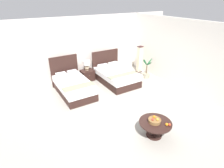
{
  "coord_description": "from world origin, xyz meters",
  "views": [
    {
      "loc": [
        -3.12,
        -4.55,
        3.58
      ],
      "look_at": [
        0.0,
        0.53,
        0.69
      ],
      "focal_mm": 29.36,
      "sensor_mm": 36.0,
      "label": 1
    }
  ],
  "objects": [
    {
      "name": "coffee_table",
      "position": [
        0.01,
        -1.73,
        0.35
      ],
      "size": [
        0.9,
        0.9,
        0.46
      ],
      "color": "#301C18",
      "rests_on": "ground"
    },
    {
      "name": "potted_palm",
      "position": [
        2.54,
        1.51,
        0.23
      ],
      "size": [
        0.63,
        0.56,
        0.94
      ],
      "color": "#9F9881",
      "rests_on": "ground"
    },
    {
      "name": "bed_near_window",
      "position": [
        -1.01,
        1.84,
        0.32
      ],
      "size": [
        1.19,
        2.1,
        1.32
      ],
      "color": "#301C18",
      "rests_on": "ground"
    },
    {
      "name": "table_lamp",
      "position": [
        0.01,
        2.73,
        0.77
      ],
      "size": [
        0.33,
        0.33,
        0.46
      ],
      "color": "tan",
      "rests_on": "nightstand"
    },
    {
      "name": "nightstand",
      "position": [
        0.01,
        2.71,
        0.24
      ],
      "size": [
        0.58,
        0.5,
        0.49
      ],
      "color": "#301C18",
      "rests_on": "ground"
    },
    {
      "name": "fruit_bowl",
      "position": [
        -0.01,
        -1.71,
        0.52
      ],
      "size": [
        0.35,
        0.35,
        0.16
      ],
      "color": "olive",
      "rests_on": "coffee_table"
    },
    {
      "name": "loose_orange",
      "position": [
        0.16,
        -1.99,
        0.5
      ],
      "size": [
        0.08,
        0.08,
        0.08
      ],
      "color": "orange",
      "rests_on": "coffee_table"
    },
    {
      "name": "loose_apple",
      "position": [
        0.22,
        -2.04,
        0.5
      ],
      "size": [
        0.07,
        0.07,
        0.07
      ],
      "color": "#BE3B21",
      "rests_on": "coffee_table"
    },
    {
      "name": "floor_lamp_corner",
      "position": [
        2.73,
        2.29,
        0.66
      ],
      "size": [
        0.25,
        0.25,
        1.33
      ],
      "color": "#391C1E",
      "rests_on": "ground"
    },
    {
      "name": "ground_plane",
      "position": [
        0.0,
        0.0,
        -0.01
      ],
      "size": [
        9.83,
        10.04,
        0.02
      ],
      "primitive_type": "cube",
      "color": "#A49F94"
    },
    {
      "name": "wall_side_right",
      "position": [
        3.12,
        0.4,
        1.4
      ],
      "size": [
        0.12,
        5.64,
        2.8
      ],
      "primitive_type": "cube",
      "color": "silver",
      "rests_on": "ground"
    },
    {
      "name": "wall_back",
      "position": [
        0.0,
        3.22,
        1.4
      ],
      "size": [
        9.83,
        0.12,
        2.8
      ],
      "primitive_type": "cube",
      "color": "silver",
      "rests_on": "ground"
    },
    {
      "name": "bed_near_corner",
      "position": [
        1.01,
        1.84,
        0.32
      ],
      "size": [
        1.38,
        2.06,
        1.26
      ],
      "color": "#301C18",
      "rests_on": "ground"
    }
  ]
}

